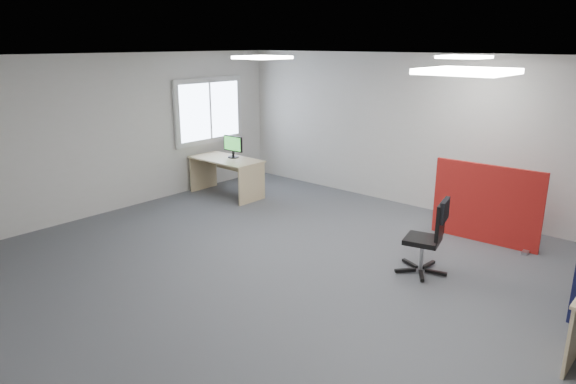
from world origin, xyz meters
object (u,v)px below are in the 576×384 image
Objects in this scene: office_chair at (431,232)px; second_desk at (228,168)px; red_divider at (486,205)px; monitor_second at (233,146)px.

second_desk is at bearing 157.27° from office_chair.
office_chair is at bearing -8.94° from second_desk.
monitor_second is (-4.64, -0.72, 0.38)m from red_divider.
red_divider is at bearing 72.50° from office_chair.
second_desk is 4.63m from office_chair.
red_divider is 1.56m from office_chair.
second_desk is at bearing -112.03° from monitor_second.
monitor_second is at bearing -173.67° from red_divider.
office_chair is at bearing -96.16° from red_divider.
second_desk is (-4.68, -0.83, -0.03)m from red_divider.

